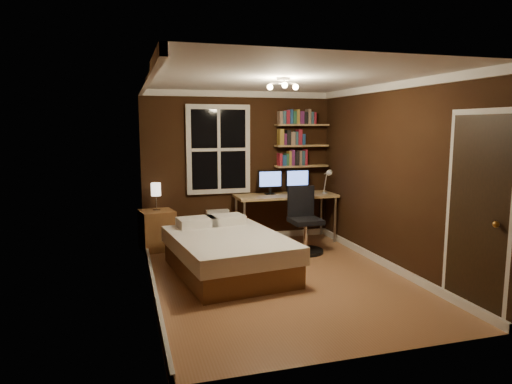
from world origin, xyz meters
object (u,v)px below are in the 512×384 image
object	(u,v)px
desk_lamp	(327,181)
office_chair	(304,228)
monitor_left	(270,182)
nightstand	(157,230)
bedside_lamp	(156,197)
bed	(228,253)
monitor_right	(297,181)
radiator	(218,226)
desk	(286,198)

from	to	relation	value
desk_lamp	office_chair	distance (m)	1.05
monitor_left	desk_lamp	size ratio (longest dim) A/B	0.95
nightstand	bedside_lamp	bearing A→B (deg)	0.00
bed	monitor_right	bearing A→B (deg)	35.64
bedside_lamp	desk_lamp	distance (m)	2.81
bed	office_chair	distance (m)	1.52
nightstand	radiator	xyz separation A→B (m)	(1.00, 0.15, -0.03)
bedside_lamp	radiator	bearing A→B (deg)	8.27
radiator	desk	size ratio (longest dim) A/B	0.33
desk_lamp	office_chair	world-z (taller)	desk_lamp
bed	desk_lamp	xyz separation A→B (m)	(1.98, 1.22, 0.75)
desk_lamp	office_chair	size ratio (longest dim) A/B	0.44
radiator	desk	distance (m)	1.23
office_chair	monitor_left	bearing A→B (deg)	110.38
bedside_lamp	monitor_right	distance (m)	2.36
bedside_lamp	radiator	size ratio (longest dim) A/B	0.78
desk	desk_lamp	bearing A→B (deg)	-12.61
radiator	desk	world-z (taller)	desk
desk	monitor_left	distance (m)	0.37
bed	monitor_right	world-z (taller)	monitor_right
nightstand	monitor_right	distance (m)	2.45
bed	desk_lamp	world-z (taller)	desk_lamp
nightstand	desk	bearing A→B (deg)	-12.62
bedside_lamp	office_chair	size ratio (longest dim) A/B	0.43
desk	desk_lamp	distance (m)	0.75
radiator	bedside_lamp	bearing A→B (deg)	-171.73
office_chair	monitor_right	bearing A→B (deg)	76.06
desk_lamp	radiator	bearing A→B (deg)	167.92
bed	monitor_right	distance (m)	2.24
bed	monitor_left	bearing A→B (deg)	46.32
bed	nightstand	world-z (taller)	bed
nightstand	desk_lamp	xyz separation A→B (m)	(2.79, -0.24, 0.71)
bedside_lamp	monitor_left	world-z (taller)	monitor_left
desk	monitor_left	size ratio (longest dim) A/B	4.04
monitor_left	nightstand	bearing A→B (deg)	179.94
bed	radiator	xyz separation A→B (m)	(0.19, 1.60, 0.01)
bedside_lamp	bed	bearing A→B (deg)	-60.88
bedside_lamp	desk_lamp	xyz separation A→B (m)	(2.79, -0.24, 0.18)
bed	bedside_lamp	xyz separation A→B (m)	(-0.81, 1.45, 0.57)
desk	bed	bearing A→B (deg)	-133.54
bed	desk	distance (m)	1.94
desk_lamp	bedside_lamp	bearing A→B (deg)	175.11
bed	monitor_left	distance (m)	1.94
monitor_left	monitor_right	xyz separation A→B (m)	(0.48, 0.00, 0.00)
radiator	monitor_left	distance (m)	1.14
bedside_lamp	nightstand	bearing A→B (deg)	0.00
bedside_lamp	desk_lamp	bearing A→B (deg)	-4.89
monitor_right	office_chair	size ratio (longest dim) A/B	0.41
nightstand	desk_lamp	distance (m)	2.89
nightstand	desk_lamp	world-z (taller)	desk_lamp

